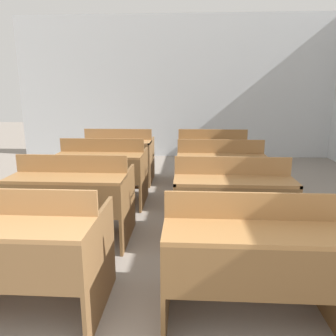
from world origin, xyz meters
The scene contains 9 objects.
wall_back centered at (0.00, 7.04, 1.59)m, with size 7.31×0.06×3.19m.
bench_front_left centered at (-0.86, 1.29, 0.48)m, with size 1.14×0.79×0.91m.
bench_front_right centered at (0.73, 1.30, 0.48)m, with size 1.14×0.79×0.91m.
bench_second_left centered at (-0.87, 2.45, 0.48)m, with size 1.14×0.79×0.91m.
bench_second_right centered at (0.75, 2.45, 0.48)m, with size 1.14×0.79×0.91m.
bench_third_left centered at (-0.85, 3.59, 0.48)m, with size 1.14×0.79×0.91m.
bench_third_right centered at (0.75, 3.59, 0.48)m, with size 1.14×0.79×0.91m.
bench_back_left centered at (-0.86, 4.70, 0.48)m, with size 1.14×0.79×0.91m.
bench_back_right centered at (0.73, 4.73, 0.48)m, with size 1.14×0.79×0.91m.
Camera 1 is at (0.30, -0.71, 1.56)m, focal length 35.00 mm.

